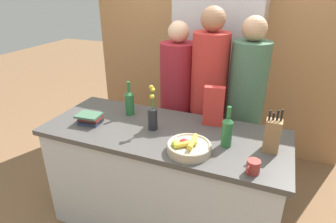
# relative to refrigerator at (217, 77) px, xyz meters

# --- Properties ---
(ground_plane) EXTENTS (14.00, 14.00, 0.00)m
(ground_plane) POSITION_rel_refrigerator_xyz_m (-0.14, -1.20, -1.01)
(ground_plane) COLOR brown
(kitchen_island) EXTENTS (1.88, 0.76, 0.91)m
(kitchen_island) POSITION_rel_refrigerator_xyz_m (-0.14, -1.20, -0.55)
(kitchen_island) COLOR silver
(kitchen_island) RESTS_ON ground_plane
(back_wall_wood) EXTENTS (3.08, 0.12, 2.60)m
(back_wall_wood) POSITION_rel_refrigerator_xyz_m (-0.14, 0.36, 0.29)
(back_wall_wood) COLOR #AD7A4C
(back_wall_wood) RESTS_ON ground_plane
(refrigerator) EXTENTS (0.85, 0.63, 2.02)m
(refrigerator) POSITION_rel_refrigerator_xyz_m (0.00, 0.00, 0.00)
(refrigerator) COLOR #B7B7BC
(refrigerator) RESTS_ON ground_plane
(fruit_bowl) EXTENTS (0.30, 0.30, 0.10)m
(fruit_bowl) POSITION_rel_refrigerator_xyz_m (0.14, -1.42, -0.05)
(fruit_bowl) COLOR tan
(fruit_bowl) RESTS_ON kitchen_island
(knife_block) EXTENTS (0.10, 0.09, 0.31)m
(knife_block) POSITION_rel_refrigerator_xyz_m (0.64, -1.19, 0.02)
(knife_block) COLOR olive
(knife_block) RESTS_ON kitchen_island
(flower_vase) EXTENTS (0.07, 0.07, 0.36)m
(flower_vase) POSITION_rel_refrigerator_xyz_m (-0.22, -1.21, 0.02)
(flower_vase) COLOR #232328
(flower_vase) RESTS_ON kitchen_island
(cereal_box) EXTENTS (0.16, 0.08, 0.32)m
(cereal_box) POSITION_rel_refrigerator_xyz_m (0.19, -0.96, 0.06)
(cereal_box) COLOR red
(cereal_box) RESTS_ON kitchen_island
(coffee_mug) EXTENTS (0.08, 0.11, 0.08)m
(coffee_mug) POSITION_rel_refrigerator_xyz_m (0.56, -1.49, -0.05)
(coffee_mug) COLOR #99332D
(coffee_mug) RESTS_ON kitchen_island
(book_stack) EXTENTS (0.20, 0.16, 0.08)m
(book_stack) POSITION_rel_refrigerator_xyz_m (-0.73, -1.31, -0.05)
(book_stack) COLOR #2D334C
(book_stack) RESTS_ON kitchen_island
(bottle_oil) EXTENTS (0.08, 0.08, 0.29)m
(bottle_oil) POSITION_rel_refrigerator_xyz_m (-0.52, -1.04, 0.02)
(bottle_oil) COLOR #286633
(bottle_oil) RESTS_ON kitchen_island
(bottle_vinegar) EXTENTS (0.07, 0.07, 0.30)m
(bottle_vinegar) POSITION_rel_refrigerator_xyz_m (0.35, -1.24, 0.02)
(bottle_vinegar) COLOR #286633
(bottle_vinegar) RESTS_ON kitchen_island
(person_at_sink) EXTENTS (0.34, 0.34, 1.65)m
(person_at_sink) POSITION_rel_refrigerator_xyz_m (-0.26, -0.55, -0.08)
(person_at_sink) COLOR #383842
(person_at_sink) RESTS_ON ground_plane
(person_in_blue) EXTENTS (0.32, 0.32, 1.78)m
(person_in_blue) POSITION_rel_refrigerator_xyz_m (0.05, -0.60, 0.00)
(person_in_blue) COLOR #383842
(person_in_blue) RESTS_ON ground_plane
(person_in_red_tee) EXTENTS (0.32, 0.32, 1.72)m
(person_in_red_tee) POSITION_rel_refrigerator_xyz_m (0.39, -0.57, -0.03)
(person_in_red_tee) COLOR #383842
(person_in_red_tee) RESTS_ON ground_plane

